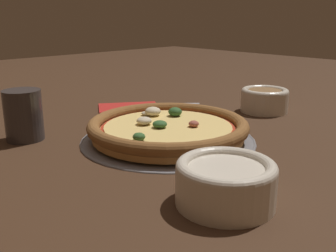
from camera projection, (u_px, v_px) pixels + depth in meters
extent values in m
plane|color=#3D2616|center=(168.00, 140.00, 0.73)|extent=(3.00, 3.00, 0.00)
cylinder|color=gray|center=(168.00, 139.00, 0.73)|extent=(0.32, 0.32, 0.00)
torus|color=gray|center=(168.00, 138.00, 0.73)|extent=(0.32, 0.32, 0.01)
cylinder|color=tan|center=(168.00, 132.00, 0.72)|extent=(0.28, 0.28, 0.02)
torus|color=brown|center=(168.00, 125.00, 0.72)|extent=(0.30, 0.30, 0.02)
cylinder|color=#A32D19|center=(168.00, 127.00, 0.72)|extent=(0.25, 0.25, 0.00)
cylinder|color=#EAC670|center=(168.00, 126.00, 0.72)|extent=(0.23, 0.23, 0.00)
ellipsoid|color=#2D5628|center=(158.00, 124.00, 0.71)|extent=(0.04, 0.04, 0.01)
ellipsoid|color=beige|center=(146.00, 113.00, 0.79)|extent=(0.02, 0.02, 0.01)
ellipsoid|color=beige|center=(153.00, 111.00, 0.79)|extent=(0.04, 0.04, 0.02)
ellipsoid|color=#2D5628|center=(161.00, 126.00, 0.71)|extent=(0.02, 0.02, 0.01)
ellipsoid|color=#994C3D|center=(194.00, 124.00, 0.71)|extent=(0.03, 0.03, 0.01)
ellipsoid|color=beige|center=(144.00, 121.00, 0.72)|extent=(0.04, 0.04, 0.01)
ellipsoid|color=#2D5628|center=(139.00, 137.00, 0.63)|extent=(0.03, 0.03, 0.01)
ellipsoid|color=#2D5628|center=(175.00, 112.00, 0.78)|extent=(0.03, 0.03, 0.02)
cylinder|color=beige|center=(225.00, 186.00, 0.48)|extent=(0.12, 0.12, 0.05)
torus|color=beige|center=(226.00, 167.00, 0.47)|extent=(0.12, 0.12, 0.02)
cylinder|color=beige|center=(263.00, 101.00, 0.94)|extent=(0.11, 0.11, 0.05)
torus|color=beige|center=(263.00, 91.00, 0.93)|extent=(0.11, 0.11, 0.02)
cylinder|color=brown|center=(263.00, 91.00, 0.93)|extent=(0.08, 0.08, 0.00)
cylinder|color=#383333|center=(24.00, 115.00, 0.72)|extent=(0.07, 0.07, 0.09)
cube|color=#B2231E|center=(129.00, 107.00, 0.97)|extent=(0.18, 0.16, 0.01)
cube|color=#B7B7BC|center=(173.00, 104.00, 1.01)|extent=(0.11, 0.10, 0.00)
cube|color=#B7B7BC|center=(138.00, 104.00, 1.01)|extent=(0.05, 0.05, 0.00)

